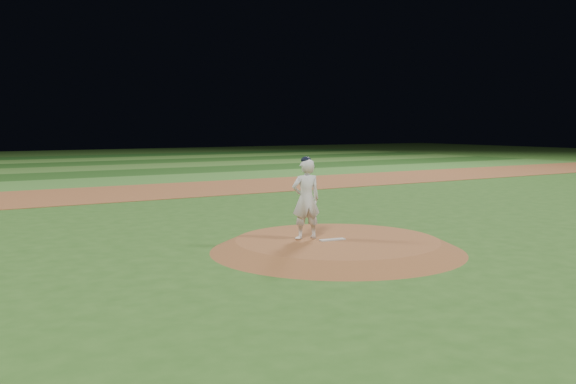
{
  "coord_description": "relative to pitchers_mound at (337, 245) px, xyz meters",
  "views": [
    {
      "loc": [
        -8.17,
        -11.01,
        2.71
      ],
      "look_at": [
        0.0,
        2.0,
        1.1
      ],
      "focal_mm": 40.0,
      "sensor_mm": 36.0,
      "label": 1
    }
  ],
  "objects": [
    {
      "name": "outfield_stripe_3",
      "position": [
        0.0,
        34.5,
        -0.12
      ],
      "size": [
        70.0,
        5.0,
        0.02
      ],
      "primitive_type": "cube",
      "color": "#1D4716",
      "rests_on": "ground"
    },
    {
      "name": "outfield_stripe_4",
      "position": [
        0.0,
        39.5,
        -0.12
      ],
      "size": [
        70.0,
        5.0,
        0.02
      ],
      "primitive_type": "cube",
      "color": "#42792C",
      "rests_on": "ground"
    },
    {
      "name": "pitcher_on_mound",
      "position": [
        -0.53,
        0.43,
        1.0
      ],
      "size": [
        0.71,
        0.54,
        1.79
      ],
      "color": "silver",
      "rests_on": "pitchers_mound"
    },
    {
      "name": "pitching_rubber",
      "position": [
        -0.16,
        -0.05,
        0.14
      ],
      "size": [
        0.59,
        0.22,
        0.03
      ],
      "primitive_type": "cube",
      "rotation": [
        0.0,
        0.0,
        -0.14
      ],
      "color": "beige",
      "rests_on": "pitchers_mound"
    },
    {
      "name": "rosin_bag",
      "position": [
        -0.75,
        0.41,
        0.16
      ],
      "size": [
        0.12,
        0.12,
        0.06
      ],
      "primitive_type": "ellipsoid",
      "color": "silver",
      "rests_on": "pitchers_mound"
    },
    {
      "name": "outfield_stripe_2",
      "position": [
        0.0,
        29.5,
        -0.12
      ],
      "size": [
        70.0,
        5.0,
        0.02
      ],
      "primitive_type": "cube",
      "color": "#3A6826",
      "rests_on": "ground"
    },
    {
      "name": "outfield_stripe_1",
      "position": [
        0.0,
        24.5,
        -0.12
      ],
      "size": [
        70.0,
        5.0,
        0.02
      ],
      "primitive_type": "cube",
      "color": "#1C4315",
      "rests_on": "ground"
    },
    {
      "name": "outfield_stripe_5",
      "position": [
        0.0,
        44.5,
        -0.12
      ],
      "size": [
        70.0,
        5.0,
        0.02
      ],
      "primitive_type": "cube",
      "color": "#1C4C18",
      "rests_on": "ground"
    },
    {
      "name": "pitchers_mound",
      "position": [
        0.0,
        0.0,
        0.0
      ],
      "size": [
        5.5,
        5.5,
        0.25
      ],
      "primitive_type": "cone",
      "color": "brown",
      "rests_on": "ground"
    },
    {
      "name": "outfield_stripe_0",
      "position": [
        0.0,
        19.5,
        -0.12
      ],
      "size": [
        70.0,
        5.0,
        0.02
      ],
      "primitive_type": "cube",
      "color": "#386E28",
      "rests_on": "ground"
    },
    {
      "name": "ground",
      "position": [
        0.0,
        0.0,
        -0.12
      ],
      "size": [
        120.0,
        120.0,
        0.0
      ],
      "primitive_type": "plane",
      "color": "#2A551B",
      "rests_on": "ground"
    },
    {
      "name": "infield_dirt_band",
      "position": [
        0.0,
        14.0,
        -0.12
      ],
      "size": [
        70.0,
        6.0,
        0.02
      ],
      "primitive_type": "cube",
      "color": "brown",
      "rests_on": "ground"
    }
  ]
}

